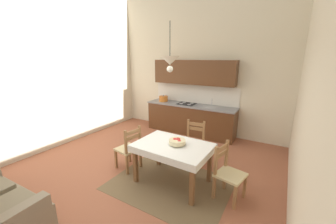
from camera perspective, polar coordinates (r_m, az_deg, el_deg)
ground_plane at (r=4.32m, az=-8.74°, el=-17.35°), size 5.86×6.50×0.10m
wall_back at (r=6.25m, az=8.65°, el=13.62°), size 5.86×0.12×4.22m
wall_left at (r=5.78m, az=-31.25°, el=11.56°), size 0.12×6.50×4.22m
wall_right at (r=2.79m, az=37.65°, el=9.14°), size 0.12×6.50×4.22m
area_rug at (r=3.94m, az=0.55°, el=-19.74°), size 2.10×1.60×0.01m
kitchen_cabinetry at (r=6.13m, az=6.52°, el=1.80°), size 2.75×0.63×2.20m
dining_table at (r=3.70m, az=1.37°, el=-11.08°), size 1.37×0.97×0.75m
dining_chair_kitchen_side at (r=4.49m, az=7.24°, el=-8.84°), size 0.45×0.45×0.93m
dining_chair_tv_side at (r=4.28m, az=-11.00°, el=-10.26°), size 0.48×0.48×0.93m
dining_chair_window_side at (r=3.54m, az=16.71°, el=-16.37°), size 0.50×0.50×0.93m
fruit_bowl at (r=3.62m, az=2.64°, el=-8.40°), size 0.30×0.30×0.12m
pendant_lamp at (r=3.43m, az=0.55°, el=14.26°), size 0.32×0.32×0.81m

